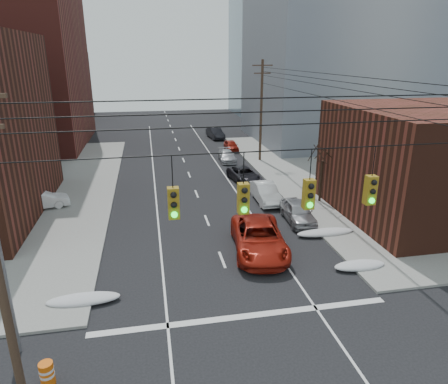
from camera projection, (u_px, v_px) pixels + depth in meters
name	position (u px, v px, depth m)	size (l,w,h in m)	color
sidewalk_ne	(446.00, 168.00, 42.22)	(40.00, 40.00, 0.15)	gray
building_brick_far	(24.00, 86.00, 74.45)	(22.00, 18.00, 12.00)	#462015
building_office	(340.00, 47.00, 53.08)	(22.00, 20.00, 25.00)	gray
building_glass	(288.00, 57.00, 78.07)	(20.00, 18.00, 22.00)	gray
utility_pole_far	(261.00, 110.00, 43.55)	(2.20, 0.28, 11.00)	#473323
traffic_signals	(277.00, 195.00, 12.78)	(17.00, 0.42, 2.02)	black
bare_tree	(321.00, 175.00, 31.87)	(2.09, 2.20, 4.93)	black
snow_nw	(83.00, 299.00, 19.30)	(3.50, 1.08, 0.42)	silver
snow_ne	(360.00, 265.00, 22.41)	(3.00, 1.08, 0.42)	silver
snow_east_far	(325.00, 232.00, 26.59)	(4.00, 1.08, 0.42)	silver
red_pickup	(259.00, 238.00, 24.19)	(2.99, 6.49, 1.80)	#9B1B0E
parked_car_a	(298.00, 212.00, 28.63)	(1.79, 4.46, 1.52)	#A1A0A5
parked_car_b	(266.00, 193.00, 32.59)	(1.62, 4.65, 1.53)	silver
parked_car_c	(244.00, 175.00, 37.88)	(2.20, 4.78, 1.33)	black
parked_car_d	(227.00, 156.00, 45.09)	(1.72, 4.23, 1.23)	#B3B3B8
parked_car_e	(231.00, 145.00, 50.25)	(1.48, 3.69, 1.26)	maroon
parked_car_f	(215.00, 133.00, 57.52)	(1.62, 4.65, 1.53)	black
lot_car_a	(42.00, 200.00, 30.73)	(1.40, 4.00, 1.32)	silver
lot_car_b	(33.00, 175.00, 37.31)	(2.17, 4.71, 1.31)	#A3A3A7
lot_car_d	(8.00, 178.00, 36.24)	(1.66, 4.13, 1.41)	#ACACB1
construction_barrel	(47.00, 373.00, 14.46)	(0.55, 0.55, 0.92)	#E85E0C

